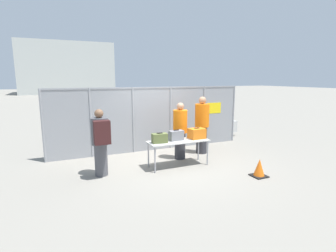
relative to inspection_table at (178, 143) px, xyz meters
name	(u,v)px	position (x,y,z in m)	size (l,w,h in m)	color
ground_plane	(173,164)	(-0.07, 0.19, -0.67)	(120.00, 120.00, 0.00)	gray
fence_section	(153,118)	(-0.06, 1.86, 0.46)	(6.82, 0.07, 2.16)	gray
inspection_table	(178,143)	(0.00, 0.00, 0.00)	(1.73, 0.63, 0.73)	#B2B2AD
suitcase_olive	(160,138)	(-0.57, -0.01, 0.19)	(0.43, 0.26, 0.28)	#566033
suitcase_grey	(176,135)	(-0.04, 0.07, 0.20)	(0.42, 0.24, 0.30)	slate
suitcase_orange	(197,133)	(0.61, 0.03, 0.21)	(0.47, 0.36, 0.32)	orange
traveler_hooded	(101,140)	(-2.12, 0.08, 0.27)	(0.42, 0.65, 1.70)	#4C4C51
security_worker_near	(180,130)	(0.34, 0.59, 0.23)	(0.43, 0.43, 1.73)	#2D2D33
security_worker_far	(202,124)	(1.28, 0.86, 0.30)	(0.46, 0.46, 1.87)	#2D2D33
utility_trailer	(194,127)	(2.33, 3.25, -0.28)	(4.31, 2.30, 0.64)	silver
distant_hangar	(66,69)	(-0.57, 40.48, 3.28)	(13.91, 8.98, 7.89)	#B2B7B2
traffic_cone	(259,169)	(1.50, -1.57, -0.46)	(0.37, 0.37, 0.46)	black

